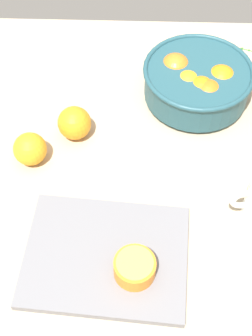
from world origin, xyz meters
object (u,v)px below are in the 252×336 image
Objects in this scene: fruit_bowl at (197,82)px; cutting_board at (106,256)px; loose_orange_2 at (74,123)px; loose_orange_1 at (30,149)px; orange_half_0 at (135,267)px.

fruit_bowl is 50.09cm from cutting_board.
cutting_board is at bearing -74.23° from loose_orange_2.
fruit_bowl is 32.23cm from loose_orange_2.
orange_half_0 is at bearing -49.20° from loose_orange_1.
loose_orange_1 is 12.30cm from loose_orange_2.
cutting_board is 4.24× the size of loose_orange_1.
cutting_board is 30.88cm from loose_orange_1.
loose_orange_2 is at bearing 105.77° from cutting_board.
fruit_bowl reaches higher than loose_orange_1.
loose_orange_2 is at bearing 112.51° from orange_half_0.
orange_half_0 is at bearing -67.49° from loose_orange_2.
loose_orange_1 is at bearing -139.52° from loose_orange_2.
orange_half_0 is at bearing -32.40° from cutting_board.
cutting_board is 3.99× the size of orange_half_0.
loose_orange_2 reaches higher than orange_half_0.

